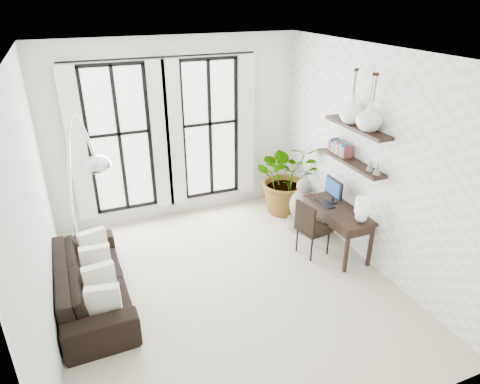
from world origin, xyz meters
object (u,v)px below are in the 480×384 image
desk_chair (310,226)px  arc_lamp (79,159)px  buddha (303,207)px  plant (287,177)px  sofa (92,281)px  desk (340,213)px

desk_chair → arc_lamp: 3.50m
arc_lamp → buddha: arc_lamp is taller
plant → arc_lamp: size_ratio=0.56×
sofa → plant: bearing=-70.5°
arc_lamp → buddha: (3.51, 0.28, -1.51)m
desk_chair → buddha: (0.34, 0.80, -0.13)m
buddha → plant: bearing=86.4°
sofa → desk_chair: bearing=-92.9°
sofa → desk_chair: (3.28, -0.10, 0.20)m
sofa → desk: (3.75, -0.20, 0.38)m
desk → buddha: desk is taller
desk → buddha: size_ratio=1.35×
sofa → plant: (3.66, 1.37, 0.39)m
desk → sofa: bearing=176.9°
arc_lamp → desk: bearing=-9.7°
arc_lamp → buddha: 3.84m
sofa → buddha: bearing=-80.2°
plant → buddha: (-0.04, -0.68, -0.31)m
desk → desk_chair: bearing=167.9°
arc_lamp → desk_chair: bearing=-9.3°
plant → desk_chair: bearing=-104.5°
buddha → desk_chair: bearing=-113.1°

